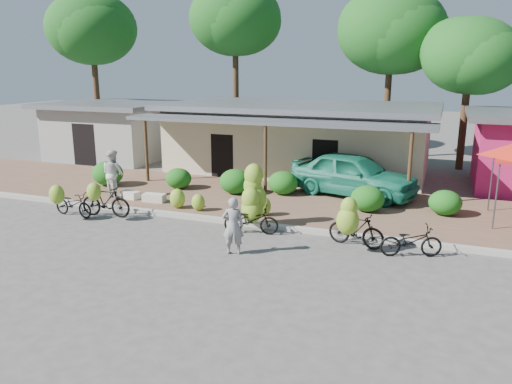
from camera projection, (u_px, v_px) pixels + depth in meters
ground at (196, 242)px, 14.95m from camera, size 100.00×100.00×0.00m
sidewalk at (256, 199)px, 19.47m from camera, size 60.00×6.00×0.12m
curb at (224, 221)px, 16.75m from camera, size 60.00×0.25×0.15m
shop_main at (299, 137)px, 24.43m from camera, size 13.00×8.50×3.35m
shop_grey at (113, 130)px, 28.31m from camera, size 7.00×6.00×3.15m
tree_back_left at (90, 27)px, 29.75m from camera, size 5.43×5.33×9.42m
tree_far_center at (233, 17)px, 29.57m from camera, size 5.54×5.44×10.02m
tree_center_right at (388, 29)px, 27.13m from camera, size 5.90×5.83×9.30m
tree_near_right at (466, 54)px, 24.27m from camera, size 4.75×4.60×7.47m
hedge_0 at (108, 173)px, 21.39m from camera, size 1.35×1.21×1.05m
hedge_1 at (178, 178)px, 20.87m from camera, size 1.11×1.00×0.86m
hedge_2 at (235, 181)px, 20.00m from camera, size 1.28×1.15×1.00m
hedge_3 at (283, 183)px, 19.90m from camera, size 1.20×1.08×0.94m
hedge_4 at (367, 199)px, 17.55m from camera, size 1.19×1.07×0.92m
hedge_5 at (445, 203)px, 17.13m from camera, size 1.12×1.00×0.87m
bike_far_left at (71, 203)px, 17.28m from camera, size 1.75×1.27×1.27m
bike_left at (104, 200)px, 17.24m from camera, size 1.89×1.22×1.37m
bike_center at (252, 205)px, 15.75m from camera, size 1.81×1.34×2.14m
bike_right at (354, 226)px, 14.25m from camera, size 1.78×1.33×1.61m
bike_far_right at (411, 241)px, 13.69m from camera, size 1.80×1.13×0.89m
loose_banana_a at (177, 198)px, 17.99m from camera, size 0.57×0.49×0.72m
loose_banana_b at (198, 202)px, 17.68m from camera, size 0.49×0.41×0.61m
loose_banana_c at (263, 206)px, 17.10m from camera, size 0.53×0.45×0.67m
sack_near at (154, 198)px, 18.89m from camera, size 0.88×0.47×0.30m
sack_far at (130, 195)px, 19.36m from camera, size 0.81×0.52×0.28m
vendor at (233, 226)px, 13.81m from camera, size 0.69×0.56×1.64m
bystander at (113, 173)px, 19.37m from camera, size 1.09×0.96×1.88m
teal_van at (353, 174)px, 19.61m from camera, size 5.38×3.25×1.71m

